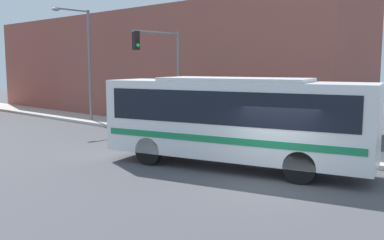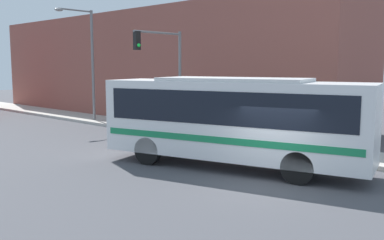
{
  "view_description": "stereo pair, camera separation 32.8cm",
  "coord_description": "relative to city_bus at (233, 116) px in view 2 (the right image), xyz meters",
  "views": [
    {
      "loc": [
        -11.7,
        -7.01,
        3.87
      ],
      "look_at": [
        2.25,
        5.36,
        1.47
      ],
      "focal_mm": 40.0,
      "sensor_mm": 36.0,
      "label": 1
    },
    {
      "loc": [
        -11.48,
        -7.25,
        3.87
      ],
      "look_at": [
        2.25,
        5.36,
        1.47
      ],
      "focal_mm": 40.0,
      "sensor_mm": 36.0,
      "label": 2
    }
  ],
  "objects": [
    {
      "name": "ground_plane",
      "position": [
        -1.25,
        -2.36,
        -1.98
      ],
      "size": [
        120.0,
        120.0,
        0.0
      ],
      "primitive_type": "plane",
      "color": "#47474C"
    },
    {
      "name": "sidewalk",
      "position": [
        4.59,
        17.64,
        -1.89
      ],
      "size": [
        2.68,
        70.0,
        0.18
      ],
      "color": "#B7B2A8",
      "rests_on": "ground_plane"
    },
    {
      "name": "building_facade",
      "position": [
        8.93,
        14.84,
        1.83
      ],
      "size": [
        6.0,
        32.4,
        7.62
      ],
      "color": "brown",
      "rests_on": "ground_plane"
    },
    {
      "name": "city_bus",
      "position": [
        0.0,
        0.0,
        0.0
      ],
      "size": [
        4.84,
        10.35,
        3.41
      ],
      "rotation": [
        0.0,
        0.0,
        0.25
      ],
      "color": "white",
      "rests_on": "ground_plane"
    },
    {
      "name": "fire_hydrant",
      "position": [
        3.85,
        1.27,
        -1.45
      ],
      "size": [
        0.26,
        0.35,
        0.7
      ],
      "color": "gold",
      "rests_on": "sidewalk"
    },
    {
      "name": "traffic_light_pole",
      "position": [
        2.9,
        6.64,
        1.95
      ],
      "size": [
        3.28,
        0.35,
        5.48
      ],
      "color": "slate",
      "rests_on": "sidewalk"
    },
    {
      "name": "parking_meter",
      "position": [
        3.85,
        6.91,
        -0.91
      ],
      "size": [
        0.14,
        0.14,
        1.31
      ],
      "color": "slate",
      "rests_on": "sidewalk"
    },
    {
      "name": "street_lamp",
      "position": [
        3.74,
        14.92,
        2.55
      ],
      "size": [
        2.76,
        0.28,
        7.3
      ],
      "color": "slate",
      "rests_on": "sidewalk"
    },
    {
      "name": "pedestrian_near_corner",
      "position": [
        4.3,
        10.12,
        -0.85
      ],
      "size": [
        0.34,
        0.34,
        1.85
      ],
      "color": "#23283D",
      "rests_on": "sidewalk"
    }
  ]
}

